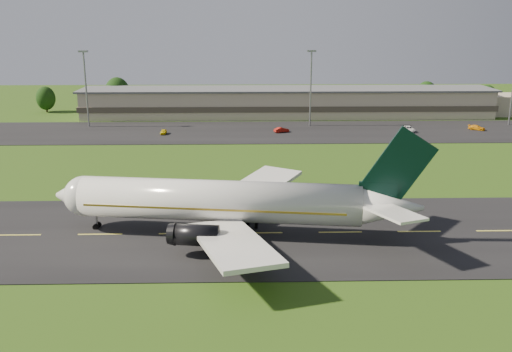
{
  "coord_description": "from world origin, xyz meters",
  "views": [
    {
      "loc": [
        -13.42,
        -73.33,
        28.73
      ],
      "look_at": [
        -11.45,
        8.0,
        6.0
      ],
      "focal_mm": 40.0,
      "sensor_mm": 36.0,
      "label": 1
    }
  ],
  "objects_px": {
    "terminal": "(308,103)",
    "light_mast_west": "(85,80)",
    "light_mast_centre": "(311,79)",
    "service_vehicle_c": "(408,129)",
    "service_vehicle_d": "(477,128)",
    "service_vehicle_a": "(164,132)",
    "airliner": "(225,202)",
    "service_vehicle_b": "(282,130)"
  },
  "relations": [
    {
      "from": "airliner",
      "to": "terminal",
      "type": "height_order",
      "value": "airliner"
    },
    {
      "from": "light_mast_centre",
      "to": "service_vehicle_b",
      "type": "height_order",
      "value": "light_mast_centre"
    },
    {
      "from": "terminal",
      "to": "service_vehicle_d",
      "type": "relative_size",
      "value": 33.73
    },
    {
      "from": "light_mast_centre",
      "to": "service_vehicle_a",
      "type": "distance_m",
      "value": 41.68
    },
    {
      "from": "terminal",
      "to": "service_vehicle_c",
      "type": "height_order",
      "value": "terminal"
    },
    {
      "from": "service_vehicle_c",
      "to": "service_vehicle_d",
      "type": "distance_m",
      "value": 18.65
    },
    {
      "from": "light_mast_west",
      "to": "service_vehicle_a",
      "type": "height_order",
      "value": "light_mast_west"
    },
    {
      "from": "light_mast_west",
      "to": "service_vehicle_a",
      "type": "bearing_deg",
      "value": -26.52
    },
    {
      "from": "light_mast_west",
      "to": "service_vehicle_c",
      "type": "relative_size",
      "value": 4.04
    },
    {
      "from": "service_vehicle_a",
      "to": "service_vehicle_c",
      "type": "xyz_separation_m",
      "value": [
        63.07,
        1.85,
        0.1
      ]
    },
    {
      "from": "terminal",
      "to": "light_mast_centre",
      "type": "relative_size",
      "value": 7.13
    },
    {
      "from": "terminal",
      "to": "service_vehicle_b",
      "type": "bearing_deg",
      "value": -111.02
    },
    {
      "from": "airliner",
      "to": "light_mast_centre",
      "type": "distance_m",
      "value": 83.16
    },
    {
      "from": "airliner",
      "to": "light_mast_west",
      "type": "height_order",
      "value": "light_mast_west"
    },
    {
      "from": "light_mast_centre",
      "to": "service_vehicle_a",
      "type": "height_order",
      "value": "light_mast_centre"
    },
    {
      "from": "terminal",
      "to": "light_mast_centre",
      "type": "height_order",
      "value": "light_mast_centre"
    },
    {
      "from": "service_vehicle_b",
      "to": "service_vehicle_c",
      "type": "distance_m",
      "value": 33.0
    },
    {
      "from": "light_mast_centre",
      "to": "service_vehicle_b",
      "type": "distance_m",
      "value": 17.28
    },
    {
      "from": "light_mast_west",
      "to": "light_mast_centre",
      "type": "xyz_separation_m",
      "value": [
        60.0,
        0.0,
        0.0
      ]
    },
    {
      "from": "service_vehicle_a",
      "to": "service_vehicle_c",
      "type": "bearing_deg",
      "value": 1.71
    },
    {
      "from": "airliner",
      "to": "service_vehicle_c",
      "type": "relative_size",
      "value": 10.14
    },
    {
      "from": "light_mast_west",
      "to": "service_vehicle_b",
      "type": "xyz_separation_m",
      "value": [
        51.64,
        -9.22,
        -11.99
      ]
    },
    {
      "from": "light_mast_centre",
      "to": "terminal",
      "type": "bearing_deg",
      "value": 85.05
    },
    {
      "from": "terminal",
      "to": "service_vehicle_d",
      "type": "xyz_separation_m",
      "value": [
        41.81,
        -23.39,
        -3.27
      ]
    },
    {
      "from": "service_vehicle_a",
      "to": "service_vehicle_b",
      "type": "height_order",
      "value": "service_vehicle_b"
    },
    {
      "from": "service_vehicle_b",
      "to": "service_vehicle_d",
      "type": "distance_m",
      "value": 51.61
    },
    {
      "from": "light_mast_west",
      "to": "service_vehicle_d",
      "type": "bearing_deg",
      "value": -4.0
    },
    {
      "from": "airliner",
      "to": "terminal",
      "type": "distance_m",
      "value": 98.83
    },
    {
      "from": "terminal",
      "to": "service_vehicle_a",
      "type": "height_order",
      "value": "terminal"
    },
    {
      "from": "light_mast_west",
      "to": "service_vehicle_b",
      "type": "distance_m",
      "value": 53.81
    },
    {
      "from": "light_mast_centre",
      "to": "service_vehicle_d",
      "type": "bearing_deg",
      "value": -9.47
    },
    {
      "from": "light_mast_west",
      "to": "service_vehicle_d",
      "type": "height_order",
      "value": "light_mast_west"
    },
    {
      "from": "service_vehicle_b",
      "to": "service_vehicle_c",
      "type": "xyz_separation_m",
      "value": [
        33.0,
        0.3,
        0.06
      ]
    },
    {
      "from": "light_mast_west",
      "to": "service_vehicle_c",
      "type": "distance_m",
      "value": 85.94
    },
    {
      "from": "terminal",
      "to": "service_vehicle_c",
      "type": "bearing_deg",
      "value": -47.2
    },
    {
      "from": "service_vehicle_d",
      "to": "service_vehicle_a",
      "type": "bearing_deg",
      "value": 129.37
    },
    {
      "from": "light_mast_west",
      "to": "light_mast_centre",
      "type": "height_order",
      "value": "same"
    },
    {
      "from": "service_vehicle_a",
      "to": "light_mast_centre",
      "type": "bearing_deg",
      "value": 15.68
    },
    {
      "from": "terminal",
      "to": "service_vehicle_b",
      "type": "height_order",
      "value": "terminal"
    },
    {
      "from": "light_mast_west",
      "to": "service_vehicle_c",
      "type": "height_order",
      "value": "light_mast_west"
    },
    {
      "from": "service_vehicle_c",
      "to": "service_vehicle_d",
      "type": "xyz_separation_m",
      "value": [
        18.57,
        1.71,
        -0.08
      ]
    },
    {
      "from": "terminal",
      "to": "light_mast_west",
      "type": "distance_m",
      "value": 64.1
    }
  ]
}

